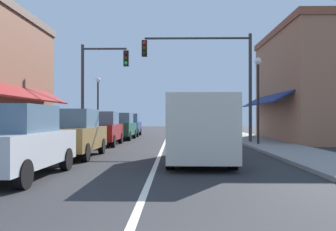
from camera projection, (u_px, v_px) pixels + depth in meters
ground_plane at (165, 143)px, 21.20m from camera, size 80.00×80.00×0.00m
sidewalk_left at (70, 142)px, 21.30m from camera, size 2.60×56.00×0.12m
sidewalk_right at (260, 142)px, 21.09m from camera, size 2.60×56.00×0.12m
lane_center_stripe at (165, 143)px, 21.20m from camera, size 0.14×52.00×0.01m
storefront_right_block at (307, 86)px, 23.05m from camera, size 5.50×10.20×6.95m
parked_car_nearest_left at (15, 142)px, 8.82m from camera, size 1.87×4.14×1.77m
parked_car_second_left at (73, 134)px, 13.46m from camera, size 1.79×4.10×1.77m
parked_car_third_left at (102, 129)px, 19.24m from camera, size 1.83×4.12×1.77m
parked_car_far_left at (120, 126)px, 24.29m from camera, size 1.82×4.12×1.77m
parked_car_distant_left at (129, 125)px, 28.98m from camera, size 1.84×4.13×1.77m
van_in_lane at (198, 127)px, 11.90m from camera, size 2.05×5.20×2.12m
traffic_signal_mast_arm at (213, 68)px, 20.45m from camera, size 6.14×0.50×6.16m
traffic_signal_left_corner at (98, 78)px, 21.31m from camera, size 2.82×0.50×5.73m
street_lamp_right_mid at (258, 86)px, 18.69m from camera, size 0.36×0.36×4.53m
street_lamp_left_far at (98, 97)px, 26.64m from camera, size 0.36×0.36×4.38m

